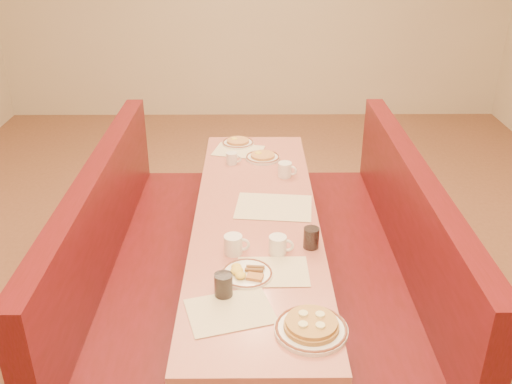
{
  "coord_description": "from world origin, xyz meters",
  "views": [
    {
      "loc": [
        -0.02,
        -2.84,
        2.32
      ],
      "look_at": [
        0.0,
        0.11,
        0.85
      ],
      "focal_mm": 40.0,
      "sensor_mm": 36.0,
      "label": 1
    }
  ],
  "objects_px": {
    "coffee_mug_c": "(285,169)",
    "soda_tumbler_mid": "(311,238)",
    "diner_table": "(256,271)",
    "coffee_mug_b": "(234,244)",
    "booth_left": "(134,273)",
    "booth_right": "(378,272)",
    "coffee_mug_d": "(232,158)",
    "pancake_plate": "(311,327)",
    "soda_tumbler_near": "(223,285)",
    "eggs_plate": "(246,273)",
    "coffee_mug_a": "(278,245)"
  },
  "relations": [
    {
      "from": "diner_table",
      "to": "soda_tumbler_near",
      "type": "relative_size",
      "value": 21.82
    },
    {
      "from": "soda_tumbler_mid",
      "to": "coffee_mug_d",
      "type": "bearing_deg",
      "value": 112.12
    },
    {
      "from": "diner_table",
      "to": "booth_left",
      "type": "xyz_separation_m",
      "value": [
        -0.73,
        0.0,
        -0.01
      ]
    },
    {
      "from": "diner_table",
      "to": "coffee_mug_b",
      "type": "distance_m",
      "value": 0.59
    },
    {
      "from": "coffee_mug_b",
      "to": "soda_tumbler_mid",
      "type": "distance_m",
      "value": 0.4
    },
    {
      "from": "coffee_mug_a",
      "to": "coffee_mug_c",
      "type": "xyz_separation_m",
      "value": [
        0.08,
        0.93,
        -0.0
      ]
    },
    {
      "from": "booth_left",
      "to": "coffee_mug_a",
      "type": "relative_size",
      "value": 19.57
    },
    {
      "from": "soda_tumbler_mid",
      "to": "soda_tumbler_near",
      "type": "bearing_deg",
      "value": -136.53
    },
    {
      "from": "booth_right",
      "to": "eggs_plate",
      "type": "xyz_separation_m",
      "value": [
        -0.78,
        -0.59,
        0.4
      ]
    },
    {
      "from": "booth_left",
      "to": "eggs_plate",
      "type": "relative_size",
      "value": 10.12
    },
    {
      "from": "pancake_plate",
      "to": "soda_tumbler_near",
      "type": "bearing_deg",
      "value": 146.32
    },
    {
      "from": "coffee_mug_c",
      "to": "diner_table",
      "type": "bearing_deg",
      "value": -89.69
    },
    {
      "from": "soda_tumbler_mid",
      "to": "coffee_mug_b",
      "type": "bearing_deg",
      "value": -172.23
    },
    {
      "from": "booth_left",
      "to": "eggs_plate",
      "type": "xyz_separation_m",
      "value": [
        0.68,
        -0.59,
        0.4
      ]
    },
    {
      "from": "booth_left",
      "to": "soda_tumbler_mid",
      "type": "height_order",
      "value": "booth_left"
    },
    {
      "from": "coffee_mug_d",
      "to": "soda_tumbler_near",
      "type": "height_order",
      "value": "soda_tumbler_near"
    },
    {
      "from": "coffee_mug_a",
      "to": "soda_tumbler_mid",
      "type": "xyz_separation_m",
      "value": [
        0.17,
        0.06,
        0.01
      ]
    },
    {
      "from": "diner_table",
      "to": "coffee_mug_d",
      "type": "distance_m",
      "value": 0.87
    },
    {
      "from": "pancake_plate",
      "to": "coffee_mug_b",
      "type": "distance_m",
      "value": 0.69
    },
    {
      "from": "coffee_mug_d",
      "to": "booth_left",
      "type": "bearing_deg",
      "value": -116.01
    },
    {
      "from": "booth_right",
      "to": "coffee_mug_c",
      "type": "xyz_separation_m",
      "value": [
        -0.54,
        0.53,
        0.44
      ]
    },
    {
      "from": "coffee_mug_d",
      "to": "soda_tumbler_near",
      "type": "bearing_deg",
      "value": -78.12
    },
    {
      "from": "coffee_mug_c",
      "to": "soda_tumbler_mid",
      "type": "relative_size",
      "value": 1.12
    },
    {
      "from": "eggs_plate",
      "to": "coffee_mug_b",
      "type": "distance_m",
      "value": 0.21
    },
    {
      "from": "booth_left",
      "to": "booth_right",
      "type": "distance_m",
      "value": 1.46
    },
    {
      "from": "pancake_plate",
      "to": "diner_table",
      "type": "bearing_deg",
      "value": 102.47
    },
    {
      "from": "booth_right",
      "to": "eggs_plate",
      "type": "distance_m",
      "value": 1.06
    },
    {
      "from": "booth_left",
      "to": "booth_right",
      "type": "height_order",
      "value": "same"
    },
    {
      "from": "booth_left",
      "to": "coffee_mug_d",
      "type": "distance_m",
      "value": 1.03
    },
    {
      "from": "pancake_plate",
      "to": "coffee_mug_b",
      "type": "relative_size",
      "value": 2.31
    },
    {
      "from": "booth_right",
      "to": "soda_tumbler_near",
      "type": "height_order",
      "value": "booth_right"
    },
    {
      "from": "eggs_plate",
      "to": "soda_tumbler_near",
      "type": "distance_m",
      "value": 0.19
    },
    {
      "from": "diner_table",
      "to": "soda_tumbler_near",
      "type": "distance_m",
      "value": 0.87
    },
    {
      "from": "eggs_plate",
      "to": "soda_tumbler_near",
      "type": "bearing_deg",
      "value": -122.92
    },
    {
      "from": "pancake_plate",
      "to": "coffee_mug_d",
      "type": "xyz_separation_m",
      "value": [
        -0.38,
        1.74,
        0.02
      ]
    },
    {
      "from": "coffee_mug_c",
      "to": "soda_tumbler_mid",
      "type": "distance_m",
      "value": 0.87
    },
    {
      "from": "coffee_mug_d",
      "to": "soda_tumbler_mid",
      "type": "height_order",
      "value": "soda_tumbler_mid"
    },
    {
      "from": "booth_right",
      "to": "coffee_mug_c",
      "type": "distance_m",
      "value": 0.88
    },
    {
      "from": "coffee_mug_b",
      "to": "coffee_mug_c",
      "type": "relative_size",
      "value": 1.06
    },
    {
      "from": "coffee_mug_c",
      "to": "coffee_mug_d",
      "type": "relative_size",
      "value": 1.17
    },
    {
      "from": "eggs_plate",
      "to": "coffee_mug_d",
      "type": "relative_size",
      "value": 2.33
    },
    {
      "from": "diner_table",
      "to": "pancake_plate",
      "type": "relative_size",
      "value": 8.18
    },
    {
      "from": "coffee_mug_c",
      "to": "soda_tumbler_near",
      "type": "height_order",
      "value": "soda_tumbler_near"
    },
    {
      "from": "booth_right",
      "to": "pancake_plate",
      "type": "bearing_deg",
      "value": -117.36
    },
    {
      "from": "booth_right",
      "to": "coffee_mug_d",
      "type": "relative_size",
      "value": 23.62
    },
    {
      "from": "booth_right",
      "to": "coffee_mug_d",
      "type": "height_order",
      "value": "booth_right"
    },
    {
      "from": "soda_tumbler_near",
      "to": "coffee_mug_d",
      "type": "bearing_deg",
      "value": 90.24
    },
    {
      "from": "soda_tumbler_near",
      "to": "coffee_mug_a",
      "type": "bearing_deg",
      "value": 53.42
    },
    {
      "from": "diner_table",
      "to": "coffee_mug_c",
      "type": "relative_size",
      "value": 20.11
    },
    {
      "from": "booth_left",
      "to": "coffee_mug_b",
      "type": "distance_m",
      "value": 0.85
    }
  ]
}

